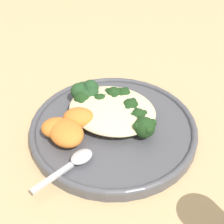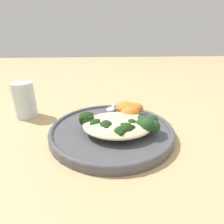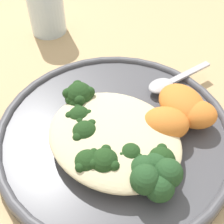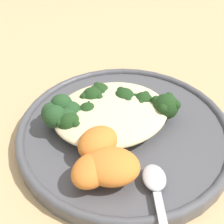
% 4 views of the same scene
% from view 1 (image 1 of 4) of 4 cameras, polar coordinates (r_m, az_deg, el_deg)
% --- Properties ---
extents(ground_plane, '(4.00, 4.00, 0.00)m').
position_cam_1_polar(ground_plane, '(0.56, -0.34, -4.49)').
color(ground_plane, tan).
extents(plate, '(0.30, 0.30, 0.02)m').
position_cam_1_polar(plate, '(0.56, 0.14, -2.80)').
color(plate, '#4C4C51').
rests_on(plate, ground_plane).
extents(quinoa_mound, '(0.16, 0.14, 0.03)m').
position_cam_1_polar(quinoa_mound, '(0.56, -0.01, 0.47)').
color(quinoa_mound, beige).
rests_on(quinoa_mound, plate).
extents(broccoli_stalk_0, '(0.11, 0.04, 0.04)m').
position_cam_1_polar(broccoli_stalk_0, '(0.52, 4.59, -2.72)').
color(broccoli_stalk_0, '#8EB25B').
rests_on(broccoli_stalk_0, plate).
extents(broccoli_stalk_1, '(0.10, 0.05, 0.03)m').
position_cam_1_polar(broccoli_stalk_1, '(0.53, 3.49, -2.45)').
color(broccoli_stalk_1, '#8EB25B').
rests_on(broccoli_stalk_1, plate).
extents(broccoli_stalk_2, '(0.07, 0.06, 0.03)m').
position_cam_1_polar(broccoli_stalk_2, '(0.55, 3.68, -1.08)').
color(broccoli_stalk_2, '#8EB25B').
rests_on(broccoli_stalk_2, plate).
extents(broccoli_stalk_3, '(0.05, 0.09, 0.03)m').
position_cam_1_polar(broccoli_stalk_3, '(0.56, 2.25, 0.20)').
color(broccoli_stalk_3, '#8EB25B').
rests_on(broccoli_stalk_3, plate).
extents(broccoli_stalk_4, '(0.03, 0.10, 0.03)m').
position_cam_1_polar(broccoli_stalk_4, '(0.58, 1.27, 1.85)').
color(broccoli_stalk_4, '#8EB25B').
rests_on(broccoli_stalk_4, plate).
extents(broccoli_stalk_5, '(0.05, 0.11, 0.03)m').
position_cam_1_polar(broccoli_stalk_5, '(0.58, -0.01, 2.07)').
color(broccoli_stalk_5, '#8EB25B').
rests_on(broccoli_stalk_5, plate).
extents(broccoli_stalk_6, '(0.06, 0.07, 0.03)m').
position_cam_1_polar(broccoli_stalk_6, '(0.57, -2.06, 1.04)').
color(broccoli_stalk_6, '#8EB25B').
rests_on(broccoli_stalk_6, plate).
extents(broccoli_stalk_7, '(0.10, 0.06, 0.03)m').
position_cam_1_polar(broccoli_stalk_7, '(0.57, -4.56, 1.18)').
color(broccoli_stalk_7, '#8EB25B').
rests_on(broccoli_stalk_7, plate).
extents(sweet_potato_chunk_0, '(0.08, 0.08, 0.03)m').
position_cam_1_polar(sweet_potato_chunk_0, '(0.52, -8.35, -3.75)').
color(sweet_potato_chunk_0, orange).
rests_on(sweet_potato_chunk_0, plate).
extents(sweet_potato_chunk_1, '(0.07, 0.06, 0.03)m').
position_cam_1_polar(sweet_potato_chunk_1, '(0.54, -6.11, -1.10)').
color(sweet_potato_chunk_1, orange).
rests_on(sweet_potato_chunk_1, plate).
extents(sweet_potato_chunk_2, '(0.07, 0.06, 0.03)m').
position_cam_1_polar(sweet_potato_chunk_2, '(0.53, -10.08, -2.82)').
color(sweet_potato_chunk_2, orange).
rests_on(sweet_potato_chunk_2, plate).
extents(kale_tuft, '(0.05, 0.06, 0.04)m').
position_cam_1_polar(kale_tuft, '(0.60, -4.83, 3.64)').
color(kale_tuft, '#234723').
rests_on(kale_tuft, plate).
extents(spoon, '(0.05, 0.11, 0.01)m').
position_cam_1_polar(spoon, '(0.49, -6.69, -8.89)').
color(spoon, '#B7B7BC').
rests_on(spoon, plate).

